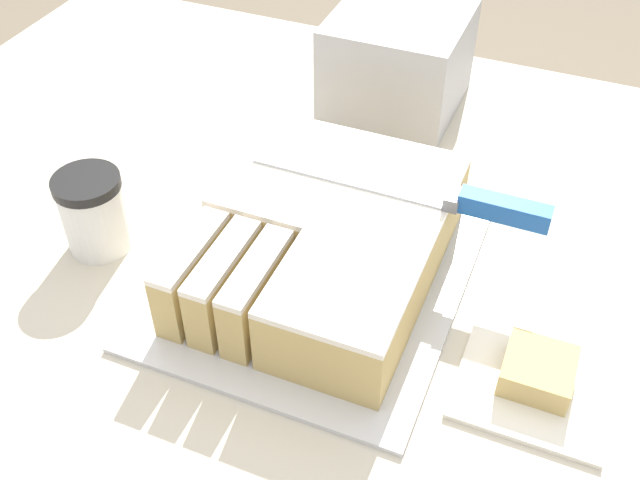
# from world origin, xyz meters

# --- Properties ---
(cake_board) EXTENTS (0.31, 0.38, 0.01)m
(cake_board) POSITION_xyz_m (-0.03, 0.01, 0.90)
(cake_board) COLOR silver
(cake_board) RESTS_ON countertop
(cake) EXTENTS (0.24, 0.31, 0.08)m
(cake) POSITION_xyz_m (-0.02, 0.02, 0.94)
(cake) COLOR tan
(cake) RESTS_ON cake_board
(knife) EXTENTS (0.32, 0.03, 0.02)m
(knife) POSITION_xyz_m (0.10, 0.07, 0.99)
(knife) COLOR silver
(knife) RESTS_ON cake
(coffee_cup) EXTENTS (0.07, 0.07, 0.09)m
(coffee_cup) POSITION_xyz_m (-0.27, -0.04, 0.94)
(coffee_cup) COLOR white
(coffee_cup) RESTS_ON countertop
(paper_napkin) EXTENTS (0.14, 0.14, 0.01)m
(paper_napkin) POSITION_xyz_m (0.22, -0.05, 0.90)
(paper_napkin) COLOR white
(paper_napkin) RESTS_ON countertop
(brownie) EXTENTS (0.06, 0.06, 0.03)m
(brownie) POSITION_xyz_m (0.22, -0.05, 0.91)
(brownie) COLOR tan
(brownie) RESTS_ON paper_napkin
(storage_box) EXTENTS (0.18, 0.18, 0.14)m
(storage_box) POSITION_xyz_m (-0.06, 0.37, 0.96)
(storage_box) COLOR #B2B2B7
(storage_box) RESTS_ON countertop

